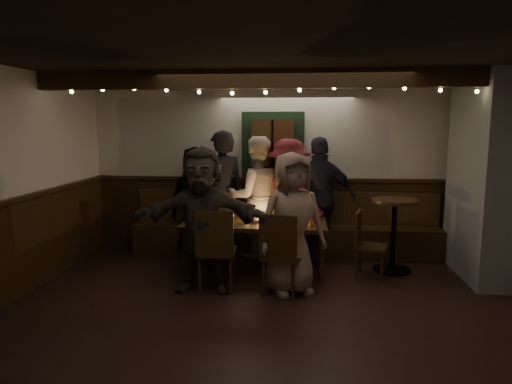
# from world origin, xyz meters

# --- Properties ---
(room) EXTENTS (6.02, 5.01, 2.62)m
(room) POSITION_xyz_m (1.07, 1.42, 1.07)
(room) COLOR black
(room) RESTS_ON ground
(dining_table) EXTENTS (1.89, 0.81, 0.82)m
(dining_table) POSITION_xyz_m (-0.38, 1.40, 0.62)
(dining_table) COLOR black
(dining_table) RESTS_ON ground
(chair_near_left) EXTENTS (0.47, 0.47, 0.99)m
(chair_near_left) POSITION_xyz_m (-0.75, 0.61, 0.56)
(chair_near_left) COLOR black
(chair_near_left) RESTS_ON ground
(chair_near_right) EXTENTS (0.55, 0.55, 0.97)m
(chair_near_right) POSITION_xyz_m (0.01, 0.52, 0.55)
(chair_near_right) COLOR black
(chair_near_right) RESTS_ON ground
(chair_end) EXTENTS (0.47, 0.47, 0.85)m
(chair_end) POSITION_xyz_m (1.07, 1.35, 0.48)
(chair_end) COLOR black
(chair_end) RESTS_ON ground
(high_top) EXTENTS (0.62, 0.62, 0.98)m
(high_top) POSITION_xyz_m (1.48, 1.59, 0.62)
(high_top) COLOR black
(high_top) RESTS_ON ground
(person_a) EXTENTS (0.83, 0.56, 1.64)m
(person_a) POSITION_xyz_m (-1.33, 2.12, 0.82)
(person_a) COLOR black
(person_a) RESTS_ON ground
(person_b) EXTENTS (0.79, 0.65, 1.88)m
(person_b) POSITION_xyz_m (-0.93, 2.08, 0.94)
(person_b) COLOR black
(person_b) RESTS_ON ground
(person_c) EXTENTS (1.03, 0.91, 1.79)m
(person_c) POSITION_xyz_m (-0.42, 2.11, 0.90)
(person_c) COLOR beige
(person_c) RESTS_ON ground
(person_d) EXTENTS (1.30, 1.03, 1.76)m
(person_d) POSITION_xyz_m (0.05, 2.08, 0.88)
(person_d) COLOR #4A1217
(person_d) RESTS_ON ground
(person_e) EXTENTS (1.11, 0.63, 1.79)m
(person_e) POSITION_xyz_m (0.51, 2.10, 0.90)
(person_e) COLOR #22232F
(person_e) RESTS_ON ground
(person_f) EXTENTS (1.60, 0.53, 1.72)m
(person_f) POSITION_xyz_m (-0.92, 0.65, 0.86)
(person_f) COLOR #372E26
(person_f) RESTS_ON ground
(person_g) EXTENTS (0.96, 0.82, 1.66)m
(person_g) POSITION_xyz_m (0.13, 0.67, 0.83)
(person_g) COLOR #957463
(person_g) RESTS_ON ground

